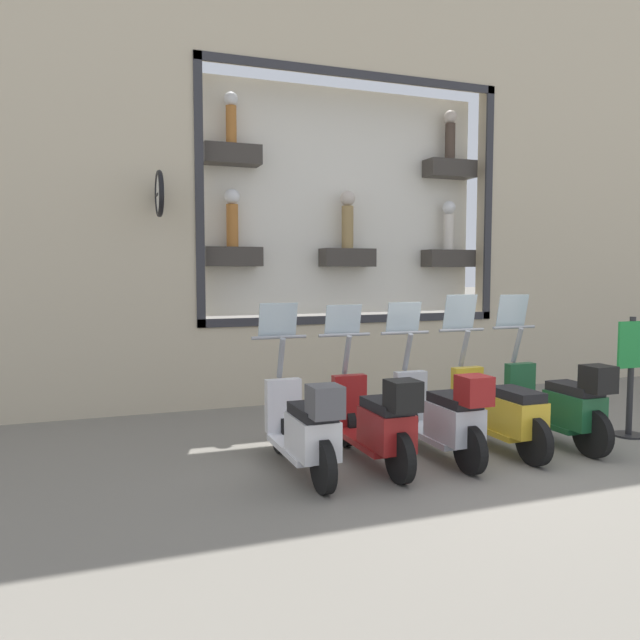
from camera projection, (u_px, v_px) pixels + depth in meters
The scene contains 8 objects.
ground_plane at pixel (487, 461), 6.41m from camera, with size 120.00×120.00×0.00m, color gray.
building_facade at pixel (351, 102), 9.43m from camera, with size 1.22×36.00×8.87m.
scooter_green_0 at pixel (560, 403), 6.96m from camera, with size 1.80×0.60×1.67m.
scooter_yellow_1 at pixel (500, 412), 6.76m from camera, with size 1.80×0.60×1.68m.
scooter_silver_2 at pixel (443, 415), 6.43m from camera, with size 1.80×0.60×1.60m.
scooter_red_3 at pixel (377, 421), 6.17m from camera, with size 1.80×0.60×1.58m.
scooter_white_4 at pixel (305, 428), 5.91m from camera, with size 1.80×0.61×1.62m.
shop_sign_post at pixel (631, 374), 7.33m from camera, with size 0.36×0.45×1.42m.
Camera 1 is at (-5.29, 3.79, 1.95)m, focal length 35.00 mm.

